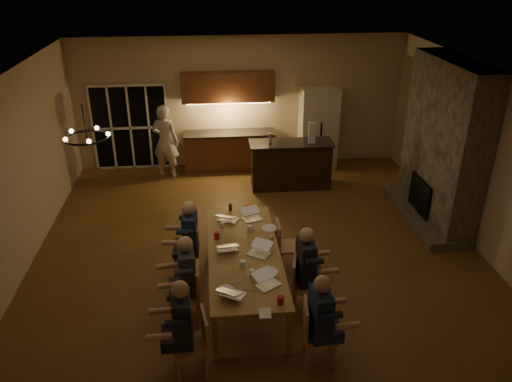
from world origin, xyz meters
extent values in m
plane|color=brown|center=(0.00, 0.00, 0.00)|extent=(9.00, 9.00, 0.00)
cube|color=#CCB390|center=(0.00, 4.52, 1.60)|extent=(8.00, 0.04, 3.20)
cube|color=#CCB390|center=(-4.02, 0.00, 1.60)|extent=(0.04, 9.00, 3.20)
cube|color=#CCB390|center=(4.02, 0.00, 1.60)|extent=(0.04, 9.00, 3.20)
cube|color=white|center=(0.00, 0.00, 3.22)|extent=(8.00, 9.00, 0.04)
cube|color=black|center=(-2.70, 4.47, 1.05)|extent=(1.86, 0.08, 2.10)
cube|color=#74695B|center=(3.70, 1.20, 1.60)|extent=(0.58, 2.50, 3.20)
cube|color=beige|center=(1.90, 4.15, 1.00)|extent=(0.90, 0.68, 2.00)
cube|color=#B48248|center=(-0.34, -0.92, 0.38)|extent=(1.10, 2.96, 0.75)
cube|color=black|center=(1.03, 2.97, 0.54)|extent=(1.89, 0.70, 1.08)
imported|color=silver|center=(-1.83, 3.85, 0.89)|extent=(0.75, 0.61, 1.78)
torus|color=black|center=(-2.39, -1.09, 2.75)|extent=(0.59, 0.59, 0.03)
cylinder|color=white|center=(-0.39, -1.32, 0.80)|extent=(0.09, 0.09, 0.10)
cylinder|color=white|center=(-0.19, -0.29, 0.80)|extent=(0.09, 0.09, 0.10)
cylinder|color=white|center=(-0.65, -0.14, 0.80)|extent=(0.07, 0.07, 0.10)
cylinder|color=red|center=(0.04, -2.22, 0.81)|extent=(0.09, 0.09, 0.12)
cylinder|color=red|center=(-0.75, -0.48, 0.81)|extent=(0.09, 0.09, 0.12)
cylinder|color=red|center=(-0.18, 0.41, 0.81)|extent=(0.09, 0.09, 0.12)
cylinder|color=#B2B2B7|center=(-0.28, -1.59, 0.81)|extent=(0.07, 0.07, 0.12)
cylinder|color=#3F0F0C|center=(-0.48, 0.49, 0.81)|extent=(0.06, 0.06, 0.12)
cylinder|color=#B2B2B7|center=(0.12, -0.69, 0.81)|extent=(0.06, 0.06, 0.12)
cylinder|color=white|center=(-0.03, -1.50, 0.76)|extent=(0.27, 0.27, 0.02)
cylinder|color=white|center=(-0.67, -1.86, 0.76)|extent=(0.24, 0.24, 0.02)
cylinder|color=white|center=(0.14, -0.24, 0.76)|extent=(0.27, 0.27, 0.02)
cube|color=white|center=(-0.19, -2.40, 0.76)|extent=(0.17, 0.23, 0.01)
cylinder|color=#99999E|center=(0.55, 2.95, 1.20)|extent=(0.07, 0.07, 0.24)
cube|color=silver|center=(1.48, 2.92, 1.32)|extent=(0.17, 0.17, 0.48)
camera|label=1|loc=(-0.81, -7.43, 4.93)|focal=35.00mm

